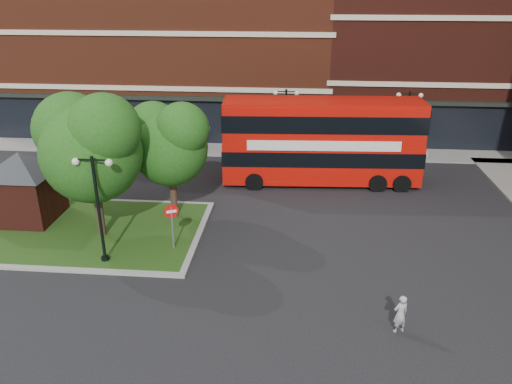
# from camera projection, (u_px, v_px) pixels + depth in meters

# --- Properties ---
(ground) EXTENTS (120.00, 120.00, 0.00)m
(ground) POSITION_uv_depth(u_px,v_px,m) (227.00, 271.00, 21.64)
(ground) COLOR black
(ground) RESTS_ON ground
(pavement_far) EXTENTS (44.00, 3.00, 0.12)m
(pavement_far) POSITION_uv_depth(u_px,v_px,m) (258.00, 150.00, 36.74)
(pavement_far) COLOR slate
(pavement_far) RESTS_ON ground
(terrace_far_left) EXTENTS (26.00, 12.00, 14.00)m
(terrace_far_left) POSITION_uv_depth(u_px,v_px,m) (170.00, 40.00, 41.54)
(terrace_far_left) COLOR maroon
(terrace_far_left) RESTS_ON ground
(terrace_far_right) EXTENTS (18.00, 12.00, 16.00)m
(terrace_far_right) POSITION_uv_depth(u_px,v_px,m) (443.00, 30.00, 39.39)
(terrace_far_right) COLOR #471911
(terrace_far_right) RESTS_ON ground
(traffic_island) EXTENTS (12.60, 7.60, 0.15)m
(traffic_island) POSITION_uv_depth(u_px,v_px,m) (78.00, 230.00, 25.01)
(traffic_island) COLOR gray
(traffic_island) RESTS_ON ground
(kiosk) EXTENTS (6.51, 6.51, 3.60)m
(kiosk) POSITION_uv_depth(u_px,v_px,m) (22.00, 179.00, 25.28)
(kiosk) COLOR #471911
(kiosk) RESTS_ON traffic_island
(tree_island_west) EXTENTS (5.40, 4.71, 7.21)m
(tree_island_west) POSITION_uv_depth(u_px,v_px,m) (89.00, 143.00, 22.65)
(tree_island_west) COLOR #2D2116
(tree_island_west) RESTS_ON ground
(tree_island_east) EXTENTS (4.46, 3.90, 6.29)m
(tree_island_east) POSITION_uv_depth(u_px,v_px,m) (168.00, 140.00, 24.91)
(tree_island_east) COLOR #2D2116
(tree_island_east) RESTS_ON ground
(lamp_island) EXTENTS (1.72, 0.36, 5.00)m
(lamp_island) POSITION_uv_depth(u_px,v_px,m) (98.00, 205.00, 21.16)
(lamp_island) COLOR black
(lamp_island) RESTS_ON ground
(lamp_far_left) EXTENTS (1.72, 0.36, 5.00)m
(lamp_far_left) POSITION_uv_depth(u_px,v_px,m) (286.00, 121.00, 33.67)
(lamp_far_left) COLOR black
(lamp_far_left) RESTS_ON ground
(lamp_far_right) EXTENTS (1.72, 0.36, 5.00)m
(lamp_far_right) POSITION_uv_depth(u_px,v_px,m) (406.00, 124.00, 33.03)
(lamp_far_right) COLOR black
(lamp_far_right) RESTS_ON ground
(bus) EXTENTS (11.97, 3.31, 4.52)m
(bus) POSITION_uv_depth(u_px,v_px,m) (322.00, 136.00, 29.97)
(bus) COLOR #BD0F07
(bus) RESTS_ON ground
(woman) EXTENTS (0.64, 0.54, 1.51)m
(woman) POSITION_uv_depth(u_px,v_px,m) (400.00, 314.00, 17.60)
(woman) COLOR #9C9C9F
(woman) RESTS_ON ground
(car_silver) EXTENTS (4.71, 2.19, 1.56)m
(car_silver) POSITION_uv_depth(u_px,v_px,m) (174.00, 141.00, 36.50)
(car_silver) COLOR #ACAEB3
(car_silver) RESTS_ON ground
(car_white) EXTENTS (4.06, 1.79, 1.30)m
(car_white) POSITION_uv_depth(u_px,v_px,m) (398.00, 148.00, 35.26)
(car_white) COLOR silver
(car_white) RESTS_ON ground
(no_entry_sign) EXTENTS (0.61, 0.32, 2.36)m
(no_entry_sign) POSITION_uv_depth(u_px,v_px,m) (172.00, 218.00, 22.58)
(no_entry_sign) COLOR slate
(no_entry_sign) RESTS_ON ground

